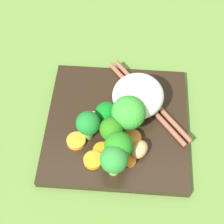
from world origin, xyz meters
TOP-DOWN VIEW (x-y plane):
  - ground_plane at (0.00, 0.00)cm, footprint 110.00×110.00cm
  - square_plate at (0.00, 0.00)cm, footprint 23.41×23.41cm
  - rice_mound at (-3.15, 3.20)cm, footprint 9.02×9.29cm
  - broccoli_floret_0 at (6.26, 0.52)cm, footprint 4.29×4.29cm
  - broccoli_floret_1 at (0.16, -1.74)cm, footprint 3.63×3.63cm
  - broccoli_floret_2 at (2.87, -4.30)cm, footprint 3.79×3.79cm
  - broccoli_floret_3 at (3.54, -0.69)cm, footprint 3.68×3.68cm
  - broccoli_floret_4 at (1.03, 1.78)cm, footprint 5.34×5.34cm
  - broccoli_floret_5 at (8.57, -0.41)cm, footprint 4.16×4.16cm
  - carrot_slice_0 at (7.34, -3.26)cm, footprint 4.12×4.12cm
  - carrot_slice_1 at (4.17, -6.25)cm, footprint 3.70×3.70cm
  - carrot_slice_2 at (5.54, -2.05)cm, footprint 3.34×3.34cm
  - carrot_slice_3 at (7.04, 2.31)cm, footprint 2.21×2.21cm
  - carrot_slice_4 at (3.13, 2.48)cm, footprint 4.41×4.41cm
  - carrot_slice_5 at (0.20, -4.02)cm, footprint 3.82×3.82cm
  - chicken_piece_4 at (5.47, 3.72)cm, footprint 3.93×3.62cm
  - chopstick_pair at (-4.38, 5.07)cm, footprint 17.23×14.36cm

SIDE VIEW (x-z plane):
  - ground_plane at x=0.00cm, z-range -2.00..0.00cm
  - square_plate at x=0.00cm, z-range 0.00..1.43cm
  - carrot_slice_2 at x=5.54cm, z-range 1.43..1.94cm
  - carrot_slice_3 at x=7.04cm, z-range 1.43..2.17cm
  - carrot_slice_5 at x=0.20cm, z-range 1.43..2.17cm
  - carrot_slice_4 at x=3.13cm, z-range 1.43..2.17cm
  - carrot_slice_1 at x=4.17cm, z-range 1.43..2.17cm
  - carrot_slice_0 at x=7.34cm, z-range 1.43..2.18cm
  - chopstick_pair at x=-4.38cm, z-range 1.43..2.27cm
  - chicken_piece_4 at x=5.47cm, z-range 1.43..3.80cm
  - broccoli_floret_1 at x=0.16cm, z-range 1.73..6.12cm
  - rice_mound at x=-3.15cm, z-range 1.43..7.94cm
  - broccoli_floret_3 at x=3.54cm, z-range 2.11..7.58cm
  - broccoli_floret_0 at x=6.26cm, z-range 1.99..7.74cm
  - broccoli_floret_5 at x=8.57cm, z-range 2.02..7.74cm
  - broccoli_floret_2 at x=2.87cm, z-range 2.10..7.85cm
  - broccoli_floret_4 at x=1.03cm, z-range 2.24..9.52cm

